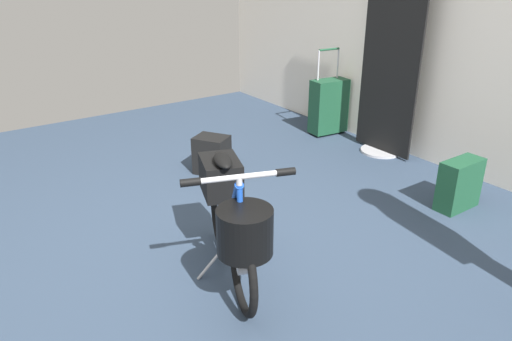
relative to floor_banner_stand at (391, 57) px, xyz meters
name	(u,v)px	position (x,y,z in m)	size (l,w,h in m)	color
ground_plane	(202,272)	(0.68, -2.23, -0.85)	(6.51, 6.51, 0.00)	#2D3D51
floor_banner_stand	(391,57)	(0.00, 0.00, 0.00)	(0.60, 0.36, 1.88)	#B7B7BC
folding_bike_foreground	(232,218)	(0.86, -2.14, -0.46)	(0.96, 0.55, 0.72)	black
rolling_suitcase	(329,106)	(-0.66, -0.04, -0.57)	(0.22, 0.38, 0.83)	#19472D
backpack_on_floor	(212,155)	(-0.48, -1.47, -0.70)	(0.33, 0.32, 0.31)	black
handbag_on_floor	(459,185)	(1.03, -0.40, -0.68)	(0.18, 0.33, 0.35)	#19472D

